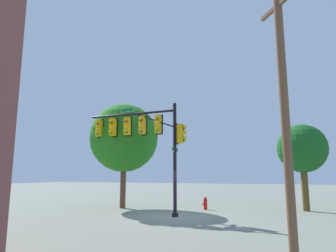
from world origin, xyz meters
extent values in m
plane|color=gray|center=(0.00, 0.00, 0.00)|extent=(120.00, 120.00, 0.00)
cylinder|color=black|center=(0.00, 0.00, 3.24)|extent=(0.20, 0.20, 6.48)
cylinder|color=black|center=(0.00, 0.00, 0.10)|extent=(0.36, 0.36, 0.20)
cylinder|color=black|center=(2.92, -0.05, 6.06)|extent=(5.84, 0.25, 0.14)
cylinder|color=black|center=(1.31, -0.02, 5.56)|extent=(2.66, 0.13, 1.07)
cube|color=yellow|center=(1.06, -0.02, 5.31)|extent=(0.33, 0.36, 1.10)
cube|color=black|center=(1.07, -0.22, 5.31)|extent=(0.44, 0.05, 1.22)
sphere|color=maroon|center=(1.06, 0.18, 5.65)|extent=(0.22, 0.22, 0.22)
cylinder|color=yellow|center=(1.06, 0.24, 5.70)|extent=(0.23, 0.14, 0.23)
sphere|color=#FFFC14|center=(1.06, 0.18, 5.31)|extent=(0.22, 0.22, 0.22)
cylinder|color=yellow|center=(1.06, 0.24, 5.36)|extent=(0.23, 0.14, 0.23)
sphere|color=#0B621E|center=(1.06, 0.18, 4.97)|extent=(0.22, 0.22, 0.22)
cylinder|color=yellow|center=(1.06, 0.24, 5.02)|extent=(0.23, 0.14, 0.23)
cube|color=gold|center=(2.12, -0.04, 5.31)|extent=(0.34, 0.38, 1.10)
cube|color=black|center=(2.11, -0.24, 5.31)|extent=(0.44, 0.07, 1.22)
sphere|color=maroon|center=(2.14, 0.16, 5.65)|extent=(0.22, 0.22, 0.22)
cylinder|color=gold|center=(2.14, 0.22, 5.70)|extent=(0.24, 0.15, 0.23)
sphere|color=#FFFC14|center=(2.14, 0.16, 5.31)|extent=(0.22, 0.22, 0.22)
cylinder|color=gold|center=(2.14, 0.22, 5.36)|extent=(0.24, 0.15, 0.23)
sphere|color=#0B621E|center=(2.14, 0.16, 4.97)|extent=(0.22, 0.22, 0.22)
cylinder|color=gold|center=(2.14, 0.22, 5.02)|extent=(0.24, 0.15, 0.23)
cube|color=gold|center=(3.19, -0.06, 5.31)|extent=(0.33, 0.37, 1.10)
cube|color=black|center=(3.19, -0.26, 5.31)|extent=(0.44, 0.05, 1.22)
sphere|color=maroon|center=(3.18, 0.14, 5.65)|extent=(0.22, 0.22, 0.22)
cylinder|color=gold|center=(3.18, 0.20, 5.70)|extent=(0.23, 0.15, 0.23)
sphere|color=#FFFC14|center=(3.18, 0.14, 5.31)|extent=(0.22, 0.22, 0.22)
cylinder|color=gold|center=(3.18, 0.20, 5.36)|extent=(0.23, 0.15, 0.23)
sphere|color=#0B621E|center=(3.18, 0.14, 4.97)|extent=(0.22, 0.22, 0.22)
cylinder|color=gold|center=(3.18, 0.20, 5.02)|extent=(0.23, 0.15, 0.23)
cube|color=#ECB30C|center=(4.25, -0.08, 5.31)|extent=(0.34, 0.37, 1.10)
cube|color=black|center=(4.24, -0.28, 5.31)|extent=(0.44, 0.06, 1.22)
sphere|color=maroon|center=(4.26, 0.12, 5.65)|extent=(0.22, 0.22, 0.22)
cylinder|color=#ECB30C|center=(4.26, 0.18, 5.70)|extent=(0.24, 0.15, 0.23)
sphere|color=#FFFC14|center=(4.26, 0.12, 5.31)|extent=(0.22, 0.22, 0.22)
cylinder|color=#ECB30C|center=(4.26, 0.18, 5.36)|extent=(0.24, 0.15, 0.23)
sphere|color=#0B621E|center=(4.26, 0.12, 4.97)|extent=(0.22, 0.22, 0.22)
cylinder|color=#ECB30C|center=(4.26, 0.18, 5.02)|extent=(0.24, 0.15, 0.23)
cube|color=gold|center=(5.31, -0.10, 5.31)|extent=(0.33, 0.37, 1.10)
cube|color=black|center=(5.31, -0.30, 5.31)|extent=(0.44, 0.05, 1.22)
sphere|color=maroon|center=(5.31, 0.10, 5.65)|extent=(0.22, 0.22, 0.22)
cylinder|color=gold|center=(5.31, 0.16, 5.70)|extent=(0.23, 0.14, 0.23)
sphere|color=#FFFC14|center=(5.31, 0.10, 5.31)|extent=(0.22, 0.22, 0.22)
cylinder|color=gold|center=(5.31, 0.16, 5.36)|extent=(0.23, 0.14, 0.23)
sphere|color=#0B621E|center=(5.31, 0.10, 4.97)|extent=(0.22, 0.22, 0.22)
cylinder|color=gold|center=(5.31, 0.16, 5.02)|extent=(0.23, 0.14, 0.23)
cube|color=gold|center=(-0.35, 0.01, 4.66)|extent=(0.37, 0.33, 1.10)
cube|color=black|center=(-0.15, 0.00, 4.66)|extent=(0.05, 0.44, 1.22)
sphere|color=maroon|center=(-0.55, 0.01, 5.00)|extent=(0.22, 0.22, 0.22)
cylinder|color=gold|center=(-0.61, 0.01, 5.05)|extent=(0.14, 0.23, 0.23)
sphere|color=#FFFC14|center=(-0.55, 0.01, 4.66)|extent=(0.22, 0.22, 0.22)
cylinder|color=gold|center=(-0.61, 0.01, 4.71)|extent=(0.14, 0.23, 0.23)
sphere|color=#0B621E|center=(-0.55, 0.01, 4.32)|extent=(0.22, 0.22, 0.22)
cylinder|color=gold|center=(-0.61, 0.01, 4.37)|extent=(0.14, 0.23, 0.23)
cube|color=white|center=(3.21, -0.06, 6.36)|extent=(0.94, 0.04, 0.26)
cube|color=#0E782F|center=(3.21, -0.06, 6.36)|extent=(0.90, 0.05, 0.22)
cube|color=white|center=(0.00, 0.00, 3.76)|extent=(0.04, 0.94, 0.26)
cube|color=#176924|center=(0.00, 0.00, 3.76)|extent=(0.05, 0.90, 0.22)
cylinder|color=brown|center=(-5.93, 6.47, 4.16)|extent=(0.26, 0.26, 8.32)
cube|color=brown|center=(-5.93, 6.47, 7.72)|extent=(1.15, 1.53, 0.12)
cylinder|color=red|center=(-0.76, -3.85, 0.33)|extent=(0.24, 0.24, 0.65)
sphere|color=red|center=(-0.76, -3.85, 0.72)|extent=(0.22, 0.22, 0.22)
cylinder|color=red|center=(-0.61, -3.85, 0.36)|extent=(0.12, 0.10, 0.10)
cylinder|color=brown|center=(4.90, -2.66, 1.43)|extent=(0.39, 0.39, 2.86)
sphere|color=#24781E|center=(4.90, -2.66, 4.96)|extent=(4.93, 4.93, 4.93)
cylinder|color=brown|center=(-7.00, -5.51, 1.34)|extent=(0.42, 0.42, 2.68)
sphere|color=#18581E|center=(-7.00, -5.51, 4.04)|extent=(3.20, 3.20, 3.20)
camera|label=1|loc=(-5.80, 15.87, 2.33)|focal=31.36mm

